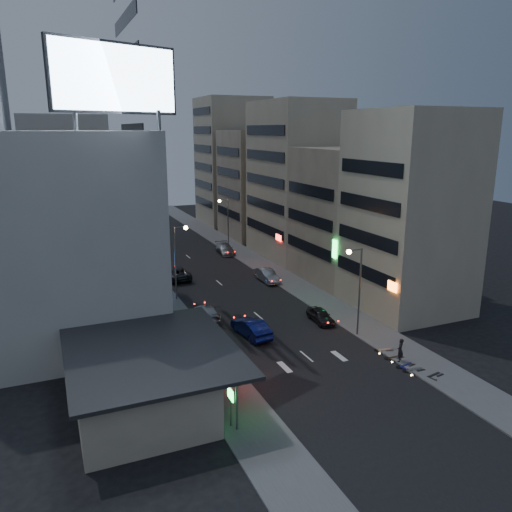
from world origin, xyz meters
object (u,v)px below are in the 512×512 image
parked_car_right_near (320,315)px  road_car_blue (251,328)px  scooter_silver_a (421,360)px  parked_car_left (176,273)px  scooter_blue (411,356)px  scooter_silver_b (392,342)px  parked_car_right_far (225,249)px  person (400,350)px  scooter_black_b (401,348)px  parked_car_right_mid (267,275)px  scooter_black_a (438,365)px  road_car_silver (207,312)px

parked_car_right_near → road_car_blue: size_ratio=0.77×
scooter_silver_a → parked_car_left: bearing=21.3°
scooter_blue → scooter_silver_b: 2.70m
parked_car_left → scooter_silver_b: 29.74m
parked_car_right_far → parked_car_right_near: bearing=-86.7°
person → parked_car_right_near: bearing=-119.2°
parked_car_left → scooter_black_b: (11.51, -28.67, -0.10)m
parked_car_right_mid → parked_car_right_far: parked_car_right_mid is taller
scooter_silver_b → parked_car_right_near: bearing=32.2°
scooter_black_a → parked_car_left: bearing=9.2°
scooter_black_a → scooter_black_b: bearing=-0.0°
road_car_blue → scooter_blue: 13.85m
road_car_blue → scooter_silver_b: bearing=137.3°
parked_car_right_mid → parked_car_left: bearing=150.9°
parked_car_right_mid → parked_car_left: size_ratio=0.82×
scooter_black_a → person: bearing=18.4°
parked_car_left → scooter_silver_b: parked_car_left is taller
parked_car_left → parked_car_right_far: (10.02, 9.87, -0.04)m
parked_car_right_near → parked_car_right_far: (0.72, 29.38, 0.10)m
parked_car_right_mid → scooter_blue: parked_car_right_mid is taller
parked_car_right_near → scooter_black_b: bearing=-72.9°
scooter_black_b → road_car_blue: bearing=48.1°
parked_car_right_far → person: person is taller
person → scooter_blue: (0.67, -0.50, -0.39)m
scooter_silver_b → person: bearing=172.8°
parked_car_right_mid → road_car_blue: bearing=-120.2°
person → scooter_black_b: 1.25m
parked_car_right_mid → parked_car_right_near: bearing=-94.0°
parked_car_right_mid → scooter_black_a: size_ratio=2.37×
scooter_black_a → scooter_silver_a: bearing=19.0°
parked_car_left → scooter_black_b: 30.90m
road_car_blue → scooter_black_b: 12.98m
road_car_silver → scooter_black_b: road_car_silver is taller
parked_car_right_mid → scooter_black_b: bearing=-87.4°
parked_car_right_near → parked_car_left: bearing=119.0°
parked_car_right_near → scooter_black_b: parked_car_right_near is taller
person → scooter_silver_b: bearing=-150.1°
parked_car_right_near → parked_car_right_mid: parked_car_right_mid is taller
parked_car_right_mid → road_car_blue: road_car_blue is taller
parked_car_right_far → scooter_silver_b: 37.27m
scooter_black_a → scooter_blue: size_ratio=1.05×
parked_car_right_near → scooter_blue: parked_car_right_near is taller
parked_car_right_far → person: size_ratio=2.71×
scooter_blue → scooter_silver_b: (0.25, 2.69, -0.01)m
person → scooter_black_a: bearing=82.8°
parked_car_right_far → scooter_blue: parked_car_right_far is taller
road_car_silver → scooter_black_a: (12.82, -17.64, 0.02)m
parked_car_right_near → road_car_silver: (-9.88, 4.97, 0.04)m
parked_car_left → scooter_blue: 32.14m
scooter_silver_a → scooter_blue: size_ratio=1.08×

